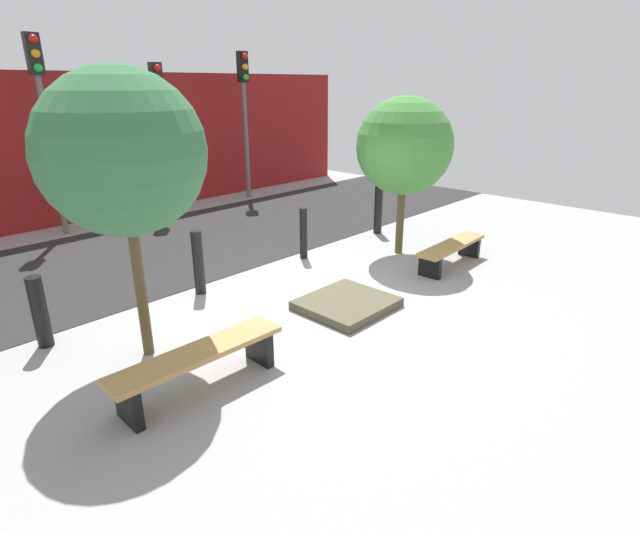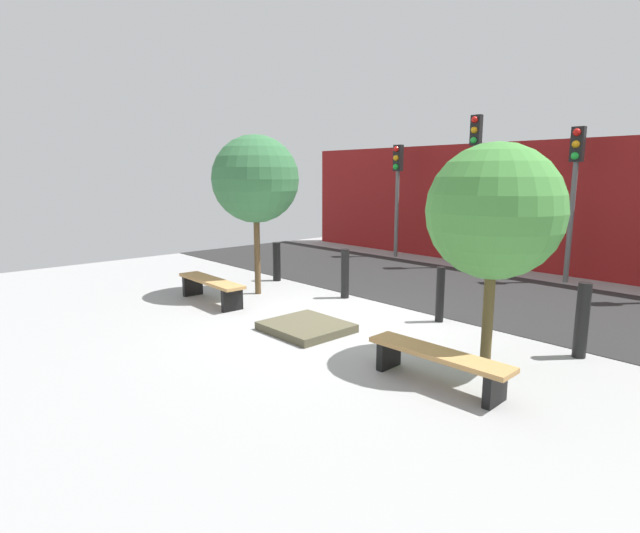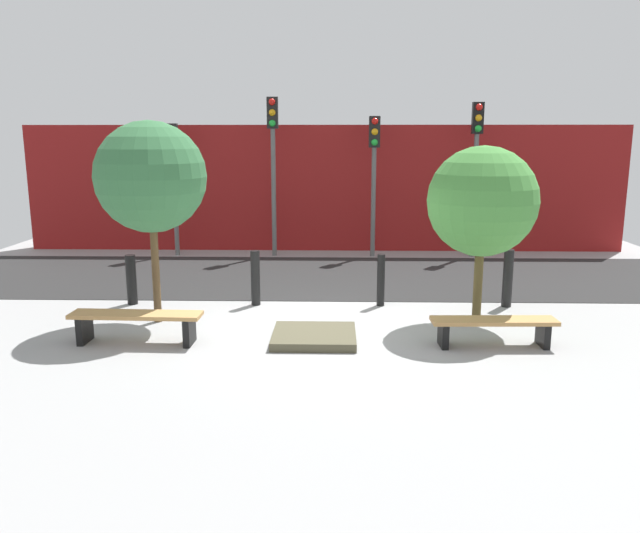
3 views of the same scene
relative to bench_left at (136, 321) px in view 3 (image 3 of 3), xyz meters
name	(u,v)px [view 3 (image 3 of 3)]	position (x,y,z in m)	size (l,w,h in m)	color
ground_plane	(316,327)	(2.67, 0.87, -0.35)	(18.00, 18.00, 0.00)	#959595
road_strip	(321,276)	(2.67, 4.70, -0.34)	(18.00, 4.41, 0.01)	#252525
building_facade	(324,188)	(2.67, 8.22, 1.34)	(16.20, 0.50, 3.38)	maroon
bench_left	(136,321)	(0.00, 0.00, 0.00)	(1.98, 0.47, 0.47)	black
bench_right	(494,326)	(5.34, 0.00, -0.04)	(1.86, 0.45, 0.42)	black
planter_bed	(314,336)	(2.67, 0.20, -0.28)	(1.27, 1.16, 0.13)	#4F4B37
tree_behind_left_bench	(151,177)	(0.00, 1.13, 2.07)	(1.80, 1.80, 3.32)	brown
tree_behind_right_bench	(482,202)	(5.34, 1.13, 1.69)	(1.77, 1.77, 2.93)	brown
bollard_far_left	(131,280)	(-0.80, 2.25, 0.12)	(0.19, 0.19, 0.93)	black
bollard_left	(255,278)	(1.51, 2.25, 0.16)	(0.17, 0.17, 1.02)	black
bollard_center	(381,280)	(3.82, 2.25, 0.14)	(0.14, 0.14, 0.97)	black
bollard_right	(508,278)	(6.13, 2.25, 0.19)	(0.18, 0.18, 1.06)	black
traffic_light_west	(173,165)	(-1.20, 7.19, 2.01)	(0.28, 0.27, 3.40)	#5F5F5F
traffic_light_mid_west	(273,148)	(1.38, 7.20, 2.43)	(0.28, 0.27, 4.05)	#5D5D5D
traffic_light_mid_east	(374,160)	(3.96, 7.19, 2.13)	(0.28, 0.27, 3.58)	#5B5B5B
traffic_light_east	(476,152)	(6.53, 7.20, 2.35)	(0.28, 0.27, 3.92)	#5B5B5B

